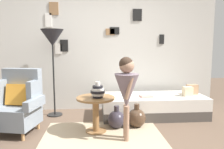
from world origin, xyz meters
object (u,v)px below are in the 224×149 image
(vase_striped, at_px, (98,91))
(person_child, at_px, (127,87))
(armchair, at_px, (18,104))
(demijohn_near, at_px, (116,119))
(side_table, at_px, (96,107))
(floor_lamp, at_px, (52,41))
(demijohn_far, at_px, (137,118))
(book_on_daybed, at_px, (146,96))
(daybed, at_px, (153,106))

(vase_striped, height_order, person_child, person_child)
(armchair, bearing_deg, demijohn_near, 0.92)
(person_child, bearing_deg, side_table, 142.42)
(vase_striped, relative_size, floor_lamp, 0.15)
(floor_lamp, height_order, person_child, floor_lamp)
(armchair, distance_m, demijohn_far, 1.88)
(armchair, height_order, book_on_daybed, armchair)
(person_child, bearing_deg, demijohn_near, 101.37)
(daybed, bearing_deg, side_table, -147.84)
(side_table, height_order, demijohn_near, side_table)
(vase_striped, distance_m, book_on_daybed, 1.09)
(side_table, xyz_separation_m, person_child, (0.42, -0.33, 0.36))
(side_table, bearing_deg, vase_striped, -48.35)
(vase_striped, xyz_separation_m, demijohn_near, (0.30, 0.17, -0.50))
(armchair, xyz_separation_m, demijohn_near, (1.52, 0.02, -0.29))
(floor_lamp, bearing_deg, vase_striped, -48.64)
(armchair, bearing_deg, floor_lamp, 62.23)
(vase_striped, distance_m, demijohn_far, 0.82)
(person_child, bearing_deg, demijohn_far, 63.11)
(daybed, relative_size, demijohn_near, 5.16)
(side_table, relative_size, demijohn_near, 1.58)
(daybed, height_order, side_table, side_table)
(floor_lamp, xyz_separation_m, book_on_daybed, (1.70, -0.33, -1.00))
(side_table, relative_size, demijohn_far, 1.51)
(side_table, xyz_separation_m, vase_striped, (0.03, -0.04, 0.25))
(side_table, bearing_deg, person_child, -37.58)
(book_on_daybed, bearing_deg, armchair, -167.93)
(side_table, distance_m, demijohn_far, 0.72)
(daybed, height_order, vase_striped, vase_striped)
(floor_lamp, bearing_deg, demijohn_near, -34.25)
(daybed, relative_size, book_on_daybed, 8.65)
(person_child, xyz_separation_m, book_on_daybed, (0.49, 0.88, -0.34))
(side_table, bearing_deg, book_on_daybed, 31.19)
(daybed, xyz_separation_m, demijohn_near, (-0.75, -0.55, -0.05))
(daybed, distance_m, floor_lamp, 2.23)
(armchair, height_order, vase_striped, armchair)
(person_child, relative_size, book_on_daybed, 5.34)
(side_table, distance_m, book_on_daybed, 1.07)
(daybed, distance_m, book_on_daybed, 0.30)
(daybed, relative_size, side_table, 3.26)
(armchair, xyz_separation_m, floor_lamp, (0.41, 0.78, 0.98))
(book_on_daybed, bearing_deg, floor_lamp, 168.99)
(demijohn_far, bearing_deg, demijohn_near, -176.37)
(floor_lamp, xyz_separation_m, demijohn_near, (1.11, -0.76, -1.27))
(floor_lamp, bearing_deg, book_on_daybed, -11.01)
(person_child, relative_size, demijohn_near, 3.18)
(armchair, xyz_separation_m, vase_striped, (1.22, -0.14, 0.21))
(vase_striped, bearing_deg, demijohn_far, 16.39)
(daybed, xyz_separation_m, person_child, (-0.66, -1.01, 0.56))
(daybed, bearing_deg, demijohn_near, -143.69)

